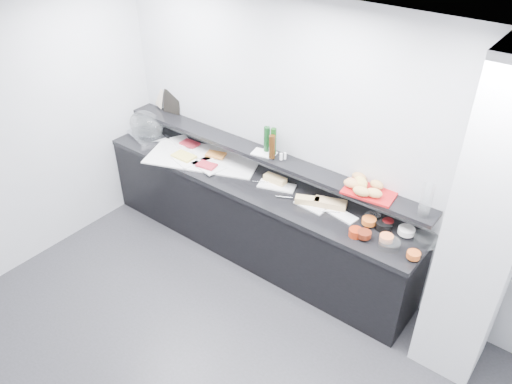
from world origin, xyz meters
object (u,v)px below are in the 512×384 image
Objects in this scene: condiment_tray at (264,153)px; bread_tray at (370,191)px; cloche_base at (145,135)px; sandwich_plate_mid at (310,206)px; carafe at (426,200)px; framed_print at (172,102)px.

condiment_tray is 0.53× the size of bread_tray.
condiment_tray is (1.60, 0.17, 0.24)m from cloche_base.
sandwich_plate_mid is 0.74m from condiment_tray.
cloche_base is 1.93× the size of condiment_tray.
carafe is at bearing 13.39° from sandwich_plate_mid.
cloche_base is 2.77m from bread_tray.
cloche_base is at bearing 173.30° from condiment_tray.
bread_tray is (2.75, 0.19, 0.24)m from cloche_base.
sandwich_plate_mid is at bearing -163.86° from bread_tray.
condiment_tray is (-0.67, 0.17, 0.25)m from sandwich_plate_mid.
bread_tray is at bearing 175.57° from carafe.
bread_tray is at bearing 26.69° from sandwich_plate_mid.
framed_print is (0.18, 0.30, 0.36)m from cloche_base.
carafe is (0.98, 0.16, 0.39)m from sandwich_plate_mid.
sandwich_plate_mid is (2.28, -0.01, -0.01)m from cloche_base.
cloche_base is at bearing -176.03° from sandwich_plate_mid.
carafe is at bearing -13.22° from condiment_tray.
framed_print is 0.58× the size of bread_tray.
cloche_base is at bearing -177.33° from carafe.
condiment_tray is at bearing 23.47° from cloche_base.
condiment_tray is 0.79× the size of carafe.
condiment_tray is (1.42, -0.13, -0.12)m from framed_print.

